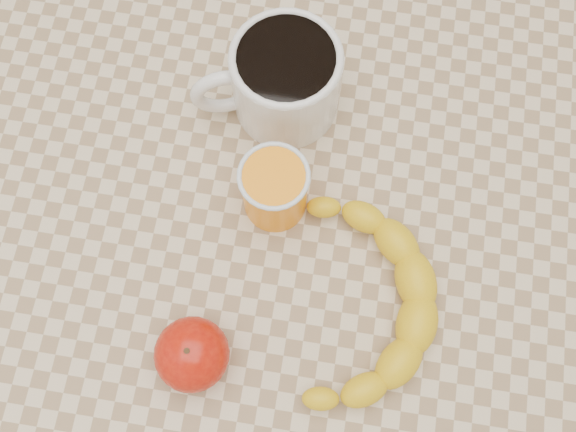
# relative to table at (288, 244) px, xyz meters

# --- Properties ---
(ground) EXTENTS (3.00, 3.00, 0.00)m
(ground) POSITION_rel_table_xyz_m (0.00, 0.00, -0.66)
(ground) COLOR tan
(ground) RESTS_ON ground
(table) EXTENTS (0.80, 0.80, 0.75)m
(table) POSITION_rel_table_xyz_m (0.00, 0.00, 0.00)
(table) COLOR #CCB490
(table) RESTS_ON ground
(coffee_mug) EXTENTS (0.16, 0.14, 0.09)m
(coffee_mug) POSITION_rel_table_xyz_m (-0.03, 0.13, 0.14)
(coffee_mug) COLOR silver
(coffee_mug) RESTS_ON table
(orange_juice_glass) EXTENTS (0.07, 0.07, 0.08)m
(orange_juice_glass) POSITION_rel_table_xyz_m (-0.02, 0.02, 0.13)
(orange_juice_glass) COLOR orange
(orange_juice_glass) RESTS_ON table
(apple) EXTENTS (0.07, 0.07, 0.06)m
(apple) POSITION_rel_table_xyz_m (-0.06, -0.14, 0.12)
(apple) COLOR #980B05
(apple) RESTS_ON table
(banana) EXTENTS (0.19, 0.26, 0.04)m
(banana) POSITION_rel_table_xyz_m (0.08, -0.08, 0.11)
(banana) COLOR yellow
(banana) RESTS_ON table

